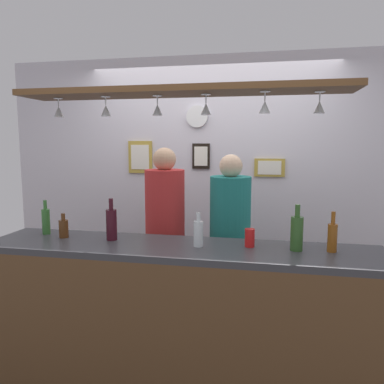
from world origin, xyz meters
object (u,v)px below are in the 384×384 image
object	(u,v)px
picture_frame_crest	(201,156)
bottle_wine_dark_red	(111,224)
person_left_red_shirt	(165,225)
picture_frame_lower_pair	(270,168)
bottle_beer_amber_tall	(332,236)
bottle_champagne_green	(297,232)
drink_can	(250,238)
wall_clock	(197,117)
bottle_beer_green_import	(46,221)
picture_frame_caricature	(140,157)
bottle_soda_clear	(198,233)
bottle_beer_brown_stubby	(64,228)
person_middle_teal_shirt	(230,232)

from	to	relation	value
picture_frame_crest	bottle_wine_dark_red	bearing A→B (deg)	-106.92
person_left_red_shirt	picture_frame_lower_pair	world-z (taller)	person_left_red_shirt
bottle_beer_amber_tall	picture_frame_lower_pair	xyz separation A→B (m)	(-0.39, 1.35, 0.34)
bottle_beer_amber_tall	picture_frame_crest	xyz separation A→B (m)	(-1.08, 1.35, 0.45)
bottle_champagne_green	drink_can	size ratio (longest dim) A/B	2.46
bottle_champagne_green	wall_clock	xyz separation A→B (m)	(-0.90, 1.36, 0.84)
bottle_beer_amber_tall	bottle_beer_green_import	size ratio (longest dim) A/B	1.00
picture_frame_caricature	bottle_soda_clear	bearing A→B (deg)	-57.68
bottle_soda_clear	bottle_beer_brown_stubby	distance (m)	1.01
bottle_beer_green_import	bottle_champagne_green	bearing A→B (deg)	-2.53
wall_clock	bottle_champagne_green	bearing A→B (deg)	-56.34
person_left_red_shirt	bottle_beer_green_import	world-z (taller)	person_left_red_shirt
person_middle_teal_shirt	bottle_beer_brown_stubby	world-z (taller)	person_middle_teal_shirt
person_left_red_shirt	wall_clock	bearing A→B (deg)	78.66
bottle_beer_amber_tall	person_middle_teal_shirt	bearing A→B (deg)	138.80
bottle_beer_amber_tall	bottle_wine_dark_red	xyz separation A→B (m)	(-1.49, 0.00, 0.02)
bottle_soda_clear	picture_frame_crest	distance (m)	1.49
bottle_champagne_green	picture_frame_crest	bearing A→B (deg)	122.34
person_middle_teal_shirt	bottle_beer_amber_tall	world-z (taller)	person_middle_teal_shirt
bottle_beer_brown_stubby	bottle_beer_green_import	size ratio (longest dim) A/B	0.69
bottle_beer_green_import	bottle_wine_dark_red	bearing A→B (deg)	-6.95
bottle_champagne_green	picture_frame_lower_pair	world-z (taller)	picture_frame_lower_pair
bottle_beer_amber_tall	person_left_red_shirt	bearing A→B (deg)	154.04
picture_frame_caricature	person_middle_teal_shirt	bearing A→B (deg)	-35.41
bottle_beer_green_import	picture_frame_caricature	size ratio (longest dim) A/B	0.76
bottle_beer_amber_tall	bottle_beer_brown_stubby	bearing A→B (deg)	-179.88
picture_frame_crest	wall_clock	xyz separation A→B (m)	(-0.04, -0.01, 0.40)
bottle_beer_green_import	person_left_red_shirt	bearing A→B (deg)	34.90
person_middle_teal_shirt	bottle_beer_green_import	distance (m)	1.46
picture_frame_crest	picture_frame_lower_pair	xyz separation A→B (m)	(0.69, 0.00, -0.11)
bottle_beer_brown_stubby	person_left_red_shirt	bearing A→B (deg)	46.19
person_left_red_shirt	bottle_champagne_green	world-z (taller)	person_left_red_shirt
person_left_red_shirt	bottle_wine_dark_red	world-z (taller)	person_left_red_shirt
picture_frame_crest	bottle_soda_clear	bearing A→B (deg)	-80.82
bottle_beer_green_import	drink_can	bearing A→B (deg)	-2.04
bottle_beer_amber_tall	picture_frame_caricature	distance (m)	2.25
person_left_red_shirt	wall_clock	xyz separation A→B (m)	(0.15, 0.73, 0.97)
picture_frame_crest	picture_frame_caricature	distance (m)	0.66
bottle_soda_clear	bottle_wine_dark_red	size ratio (longest dim) A/B	0.77
person_left_red_shirt	wall_clock	size ratio (longest dim) A/B	7.66
bottle_champagne_green	bottle_soda_clear	size ratio (longest dim) A/B	1.30
person_middle_teal_shirt	picture_frame_crest	distance (m)	1.02
bottle_beer_amber_tall	picture_frame_crest	distance (m)	1.79
bottle_beer_amber_tall	bottle_beer_green_import	xyz separation A→B (m)	(-2.06, 0.07, 0.00)
bottle_beer_amber_tall	wall_clock	distance (m)	1.95
bottle_beer_amber_tall	bottle_beer_brown_stubby	xyz separation A→B (m)	(-1.87, -0.00, -0.03)
person_middle_teal_shirt	picture_frame_crest	bearing A→B (deg)	117.14
picture_frame_caricature	picture_frame_lower_pair	bearing A→B (deg)	0.00
drink_can	wall_clock	xyz separation A→B (m)	(-0.60, 1.33, 0.90)
bottle_wine_dark_red	picture_frame_crest	xyz separation A→B (m)	(0.41, 1.35, 0.44)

